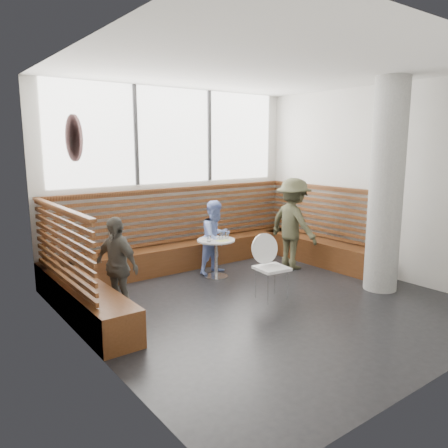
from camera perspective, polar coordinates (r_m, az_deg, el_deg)
room at (r=5.98m, az=5.72°, el=4.28°), size 5.00×5.00×3.20m
booth at (r=7.58m, az=-3.50°, el=-3.56°), size 5.00×2.50×1.44m
concrete_column at (r=7.01m, az=20.44°, el=4.56°), size 0.50×0.50×3.20m
wall_art at (r=5.03m, az=-19.04°, el=10.57°), size 0.03×0.50×0.50m
cafe_table at (r=7.37m, az=-1.04°, el=-3.44°), size 0.64×0.64×0.66m
cafe_chair at (r=6.41m, az=5.83°, el=-4.84°), size 0.45×0.44×0.94m
adult_man at (r=7.95m, az=9.02°, el=0.04°), size 0.64×1.08×1.64m
child_back at (r=7.56m, az=-1.08°, el=-1.75°), size 0.69×0.58×1.28m
child_left at (r=5.94m, az=-13.86°, el=-5.32°), size 0.53×0.83×1.31m
plate_near at (r=7.29m, az=-2.15°, el=-2.04°), size 0.20×0.20×0.01m
plate_far at (r=7.48m, az=-1.32°, el=-1.71°), size 0.21×0.21×0.01m
glass_left at (r=7.14m, az=-1.99°, el=-1.94°), size 0.07×0.07×0.11m
glass_mid at (r=7.28m, az=-0.40°, el=-1.64°), size 0.07×0.07×0.12m
glass_right at (r=7.42m, az=0.36°, el=-1.46°), size 0.07×0.07×0.10m
menu_card at (r=7.23m, az=-0.10°, el=-2.19°), size 0.23×0.17×0.00m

